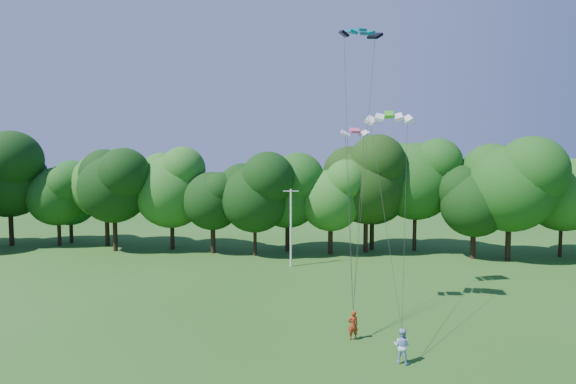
# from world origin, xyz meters

# --- Properties ---
(utility_pole) EXTENTS (1.55, 0.22, 7.74)m
(utility_pole) POSITION_xyz_m (-1.63, 28.65, 3.99)
(utility_pole) COLOR silver
(utility_pole) RESTS_ON ground
(kite_flyer_left) EXTENTS (0.74, 0.60, 1.75)m
(kite_flyer_left) POSITION_xyz_m (3.96, 10.87, 0.87)
(kite_flyer_left) COLOR #A72E15
(kite_flyer_left) RESTS_ON ground
(kite_flyer_right) EXTENTS (1.10, 1.00, 1.84)m
(kite_flyer_right) POSITION_xyz_m (6.40, 8.07, 0.92)
(kite_flyer_right) COLOR #B1CAF6
(kite_flyer_right) RESTS_ON ground
(kite_teal) EXTENTS (3.27, 2.27, 0.57)m
(kite_teal) POSITION_xyz_m (4.47, 18.32, 20.02)
(kite_teal) COLOR #04718C
(kite_teal) RESTS_ON ground
(kite_green) EXTENTS (3.23, 1.69, 0.66)m
(kite_green) POSITION_xyz_m (6.45, 16.51, 13.74)
(kite_green) COLOR green
(kite_green) RESTS_ON ground
(kite_pink) EXTENTS (2.04, 1.19, 0.42)m
(kite_pink) POSITION_xyz_m (4.12, 15.93, 12.63)
(kite_pink) COLOR #FD467C
(kite_pink) RESTS_ON ground
(tree_back_west) EXTENTS (7.63, 7.63, 11.10)m
(tree_back_west) POSITION_xyz_m (-31.06, 38.33, 6.93)
(tree_back_west) COLOR #352015
(tree_back_west) RESTS_ON ground
(tree_back_center) EXTENTS (9.50, 9.50, 13.82)m
(tree_back_center) POSITION_xyz_m (6.18, 36.44, 8.63)
(tree_back_center) COLOR black
(tree_back_center) RESTS_ON ground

